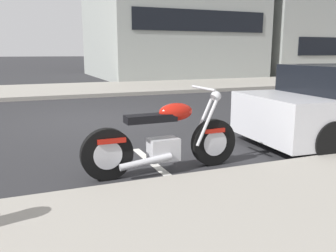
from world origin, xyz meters
name	(u,v)px	position (x,y,z in m)	size (l,w,h in m)	color
ground_plane	(101,121)	(0.00, 0.00, 0.00)	(260.00, 260.00, 0.00)	#28282B
sidewalk_far_curb	(297,81)	(12.00, 6.94, 0.07)	(120.00, 5.00, 0.14)	gray
parking_stall_stripe	(159,168)	(0.00, -3.84, 0.00)	(0.12, 2.20, 0.01)	silver
parked_motorcycle	(165,140)	(0.03, -4.00, 0.44)	(2.21, 0.62, 1.13)	black
townhouse_mid_block	(314,16)	(20.23, 14.77, 4.40)	(14.88, 11.13, 8.81)	#939993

